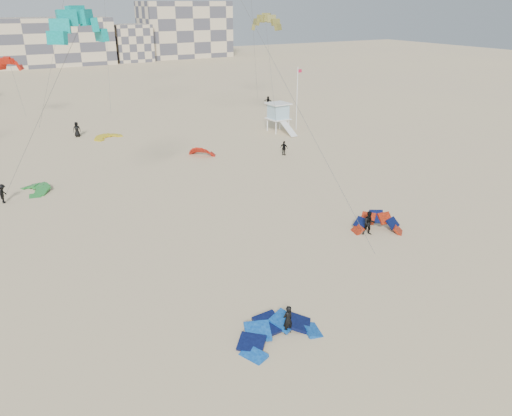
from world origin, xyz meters
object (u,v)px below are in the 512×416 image
kite_ground_orange (377,231)px  kitesurfer_main (288,320)px  kite_ground_blue (279,338)px  lifeguard_tower_near (278,118)px

kite_ground_orange → kitesurfer_main: size_ratio=2.12×
kitesurfer_main → kite_ground_blue: bearing=8.1°
kite_ground_orange → kitesurfer_main: kite_ground_orange is taller
kite_ground_blue → kitesurfer_main: (0.62, 0.16, 0.81)m
kite_ground_blue → kite_ground_orange: kite_ground_orange is taller
kitesurfer_main → kite_ground_orange: bearing=-156.9°
kite_ground_orange → kitesurfer_main: (-12.56, -7.18, 0.81)m
kitesurfer_main → lifeguard_tower_near: bearing=-127.8°
kite_ground_blue → lifeguard_tower_near: (23.02, 37.17, 1.86)m
kitesurfer_main → lifeguard_tower_near: lifeguard_tower_near is taller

